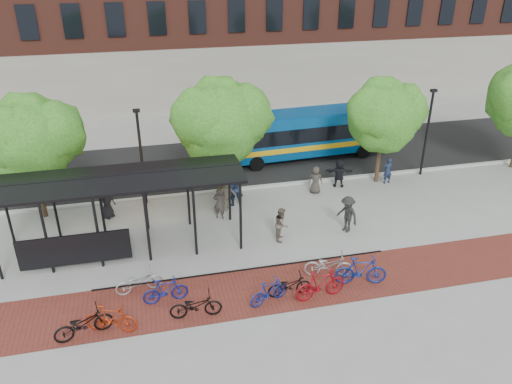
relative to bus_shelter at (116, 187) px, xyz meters
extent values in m
plane|color=#9E9E99|center=(8.13, 0.48, -3.00)|extent=(160.00, 160.00, 0.00)
cube|color=black|center=(8.13, 8.48, -2.99)|extent=(160.00, 8.00, 0.01)
cube|color=#B7B7B2|center=(8.13, 4.48, -2.94)|extent=(160.00, 0.25, 0.12)
cube|color=maroon|center=(6.13, -4.52, -3.00)|extent=(24.00, 3.00, 0.01)
cube|color=black|center=(4.83, -3.62, -3.00)|extent=(12.00, 0.05, 0.95)
cylinder|color=black|center=(-4.87, 1.33, -1.35)|extent=(0.12, 0.12, 3.30)
cylinder|color=black|center=(-2.87, -1.37, -1.35)|extent=(0.12, 0.12, 3.30)
cylinder|color=black|center=(-2.87, 1.33, -1.35)|extent=(0.12, 0.12, 3.30)
cylinder|color=black|center=(-0.87, -1.37, -1.35)|extent=(0.12, 0.12, 3.30)
cylinder|color=black|center=(-0.87, 1.33, -1.35)|extent=(0.12, 0.12, 3.30)
cylinder|color=black|center=(1.13, -1.37, -1.35)|extent=(0.12, 0.12, 3.30)
cylinder|color=black|center=(1.13, 1.33, -1.35)|extent=(0.12, 0.12, 3.30)
cylinder|color=black|center=(3.13, -1.37, -1.35)|extent=(0.12, 0.12, 3.30)
cylinder|color=black|center=(3.13, 1.33, -1.35)|extent=(0.12, 0.12, 3.30)
cylinder|color=black|center=(5.13, -1.37, -1.35)|extent=(0.12, 0.12, 3.30)
cylinder|color=black|center=(5.13, 1.33, -1.35)|extent=(0.12, 0.12, 3.30)
cube|color=black|center=(-1.87, -1.42, -2.00)|extent=(4.50, 0.08, 1.40)
cube|color=black|center=(0.13, -0.72, 0.45)|extent=(10.60, 1.65, 0.29)
cube|color=black|center=(0.13, 0.68, 0.45)|extent=(10.60, 1.65, 0.29)
cube|color=black|center=(0.13, 1.38, 0.05)|extent=(9.00, 0.10, 0.40)
cube|color=black|center=(1.13, 1.43, -0.60)|extent=(2.40, 0.12, 0.70)
cube|color=#FF7200|center=(1.13, 1.51, -0.60)|extent=(2.20, 0.02, 0.55)
cylinder|color=#382619|center=(-3.87, 3.78, -1.81)|extent=(0.24, 0.24, 2.38)
sphere|color=#2E681B|center=(-3.87, 3.78, 0.98)|extent=(4.00, 4.00, 4.00)
sphere|color=#2E681B|center=(-2.87, 3.98, 1.28)|extent=(3.20, 3.20, 3.20)
sphere|color=#2E681B|center=(-4.67, 3.48, 1.38)|extent=(3.00, 3.00, 3.00)
sphere|color=#2E681B|center=(-3.77, 4.18, 1.78)|extent=(2.80, 2.80, 2.80)
cylinder|color=#382619|center=(5.13, 3.78, -1.74)|extent=(0.24, 0.24, 2.52)
sphere|color=#2E681B|center=(5.13, 3.78, 1.20)|extent=(4.20, 4.20, 4.20)
sphere|color=#2E681B|center=(6.18, 3.98, 1.50)|extent=(3.36, 3.36, 3.36)
sphere|color=#2E681B|center=(4.29, 3.48, 1.60)|extent=(3.15, 3.15, 3.15)
sphere|color=#2E681B|center=(5.23, 4.18, 2.00)|extent=(2.94, 2.94, 2.94)
cylinder|color=#382619|center=(14.13, 3.78, -1.86)|extent=(0.24, 0.24, 2.27)
sphere|color=#2E681B|center=(14.13, 3.78, 0.80)|extent=(3.80, 3.80, 3.80)
sphere|color=#2E681B|center=(15.08, 3.98, 1.10)|extent=(3.04, 3.04, 3.04)
sphere|color=#2E681B|center=(13.37, 3.48, 1.20)|extent=(2.85, 2.85, 2.85)
sphere|color=#2E681B|center=(14.23, 4.18, 1.60)|extent=(2.66, 2.66, 2.66)
cylinder|color=black|center=(1.13, 4.08, -0.50)|extent=(0.14, 0.14, 5.00)
cube|color=black|center=(1.13, 4.08, 2.05)|extent=(0.35, 0.20, 0.15)
cylinder|color=black|center=(17.13, 4.08, -0.50)|extent=(0.14, 0.14, 5.00)
cube|color=black|center=(17.13, 4.08, 2.05)|extent=(0.35, 0.20, 0.15)
cube|color=#074C8F|center=(11.24, 8.21, -1.31)|extent=(11.20, 3.04, 2.54)
cube|color=black|center=(11.24, 8.21, -1.11)|extent=(10.98, 3.07, 0.92)
cube|color=gold|center=(11.24, 8.21, -1.94)|extent=(11.09, 3.08, 0.32)
cube|color=#074C8F|center=(11.24, 8.21, -0.09)|extent=(10.96, 2.79, 0.17)
cylinder|color=black|center=(7.77, 6.80, -2.56)|extent=(0.90, 0.31, 0.89)
cylinder|color=black|center=(7.63, 9.20, -2.56)|extent=(0.90, 0.31, 0.89)
cylinder|color=black|center=(14.85, 7.22, -2.56)|extent=(0.90, 0.31, 0.89)
cylinder|color=black|center=(14.71, 9.61, -2.56)|extent=(0.90, 0.31, 0.89)
imported|color=black|center=(-1.30, -5.59, -2.47)|extent=(2.14, 1.23, 1.07)
imported|color=#9F2A0E|center=(-0.38, -5.57, -2.43)|extent=(1.95, 1.08, 1.13)
imported|color=#AAAAAC|center=(0.62, -3.50, -2.51)|extent=(1.92, 0.91, 0.97)
imported|color=navy|center=(1.59, -4.37, -2.47)|extent=(1.78, 0.63, 1.05)
imported|color=black|center=(2.61, -5.47, -2.50)|extent=(1.95, 0.77, 1.00)
imported|color=navy|center=(5.41, -5.31, -2.49)|extent=(1.77, 1.02, 1.02)
imported|color=black|center=(6.30, -5.04, -2.54)|extent=(1.74, 0.63, 0.91)
imported|color=maroon|center=(7.40, -5.48, -2.37)|extent=(2.13, 0.83, 1.25)
imported|color=#A8A8AA|center=(8.22, -4.19, -2.48)|extent=(2.10, 1.18, 1.04)
imported|color=navy|center=(9.28, -5.00, -2.37)|extent=(2.17, 1.01, 1.26)
imported|color=black|center=(-0.75, 2.96, -2.14)|extent=(0.98, 0.98, 1.72)
imported|color=#3E3732|center=(4.65, 1.60, -2.18)|extent=(0.71, 0.62, 1.65)
imported|color=#1C2742|center=(5.58, 2.88, -2.05)|extent=(1.05, 0.89, 1.90)
imported|color=brown|center=(5.17, 2.36, -2.09)|extent=(1.35, 1.13, 1.81)
imported|color=black|center=(6.04, 3.82, -2.12)|extent=(1.04, 0.44, 1.76)
imported|color=black|center=(11.76, 3.63, -2.18)|extent=(1.59, 0.92, 1.63)
imported|color=#39342D|center=(10.22, 3.18, -2.23)|extent=(0.88, 0.73, 1.54)
imported|color=#1B2540|center=(14.61, 3.43, -2.22)|extent=(0.60, 0.43, 1.55)
imported|color=brown|center=(7.11, -1.02, -2.19)|extent=(0.86, 0.96, 1.62)
imported|color=black|center=(10.31, -1.02, -2.09)|extent=(1.12, 1.36, 1.83)
camera|label=1|loc=(1.49, -19.97, 9.35)|focal=35.00mm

